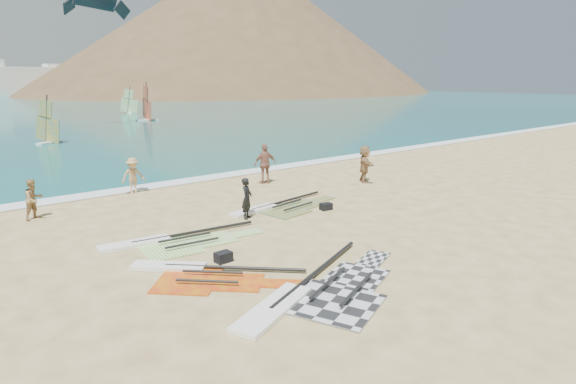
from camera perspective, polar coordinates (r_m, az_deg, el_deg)
ground at (r=15.02m, az=6.85°, el=-7.03°), size 300.00×300.00×0.00m
surf_line at (r=24.80m, az=-14.01°, el=0.89°), size 300.00×1.20×0.04m
headland_main at (r=169.13m, az=-5.06°, el=11.66°), size 143.00×143.00×45.00m
headland_minor at (r=198.46m, az=1.83°, el=11.97°), size 70.00×70.00×28.00m
rig_grey at (r=12.13m, az=3.43°, el=-11.86°), size 6.34×3.87×0.20m
rig_green at (r=16.02m, az=-13.66°, el=-5.81°), size 5.31×2.38×0.20m
rig_orange at (r=19.58m, az=-1.09°, el=-1.88°), size 5.18×2.33×0.20m
rig_red at (r=13.39m, az=-10.61°, el=-9.56°), size 3.93×4.29×0.19m
gear_bag_near at (r=14.20m, az=-7.67°, el=-7.64°), size 0.49×0.37×0.30m
gear_bag_far at (r=19.49m, az=4.52°, el=-1.72°), size 0.51×0.39×0.28m
person_wetsuit at (r=18.15m, az=-4.90°, el=-0.77°), size 0.68×0.65×1.57m
beachgoer_left at (r=20.41m, az=-27.91°, el=-0.76°), size 0.92×0.85×1.54m
beachgoer_mid at (r=23.12m, az=-17.89°, el=1.85°), size 1.09×0.65×1.67m
beachgoer_back at (r=24.09m, az=-2.73°, el=3.34°), size 1.25×0.74×2.00m
beachgoer_right at (r=24.73m, az=9.06°, el=3.30°), size 1.44×1.75×1.88m
windsurfer_left at (r=43.33m, az=-26.60°, el=6.70°), size 2.16×2.28×3.92m
windsurfer_centre at (r=61.80m, az=-16.39°, el=9.35°), size 2.64×3.18×4.75m
windsurfer_right at (r=75.13m, az=-18.30°, el=9.72°), size 2.42×2.22×3.94m
kitesurf_kite at (r=56.88m, az=-21.79°, el=20.10°), size 6.35×4.37×2.43m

